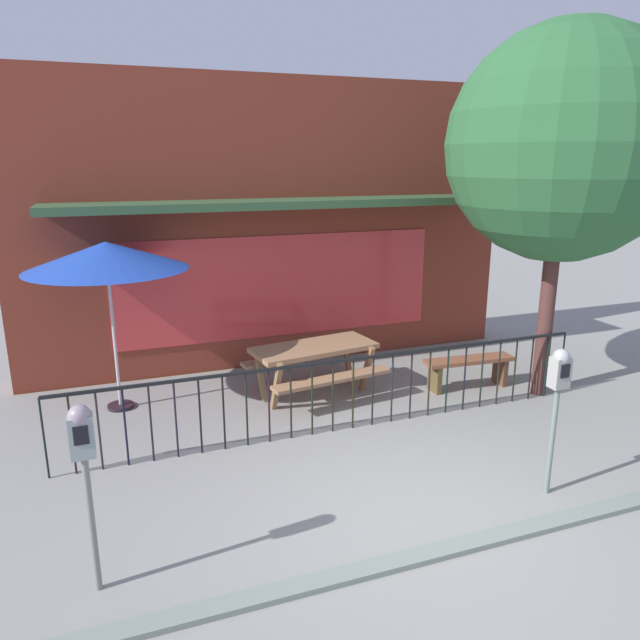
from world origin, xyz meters
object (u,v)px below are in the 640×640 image
Objects in this scene: patio_bench at (469,366)px; street_tree at (564,145)px; picnic_table_left at (314,356)px; parking_meter_far at (83,450)px; patio_umbrella at (107,257)px; parking_meter_near at (558,384)px.

patio_bench is 3.39m from street_tree.
parking_meter_far is (-3.04, -3.26, 0.64)m from picnic_table_left.
parking_meter_near is at bearing -43.22° from patio_umbrella.
parking_meter_near is at bearing -107.91° from patio_bench.
parking_meter_far is (-5.35, -2.72, 0.90)m from patio_bench.
patio_bench is at bearing 72.09° from parking_meter_near.
patio_umbrella is at bearing 164.79° from street_tree.
parking_meter_near is (-0.91, -2.82, 0.87)m from patio_bench.
street_tree is (6.23, 2.17, 2.33)m from parking_meter_far.
picnic_table_left is at bearing 46.97° from parking_meter_far.
patio_umbrella reaches higher than parking_meter_far.
parking_meter_far is at bearing -160.80° from street_tree.
street_tree is (1.79, 2.27, 2.35)m from parking_meter_near.
parking_meter_far is at bearing -153.06° from patio_bench.
patio_umbrella is 5.45m from patio_bench.
patio_umbrella is at bearing 168.13° from patio_bench.
picnic_table_left is 3.18m from patio_umbrella.
patio_umbrella is at bearing 136.78° from parking_meter_near.
parking_meter_far is (-0.32, -3.78, -0.91)m from patio_umbrella.
patio_umbrella reaches higher than parking_meter_near.
patio_umbrella is 1.45× the size of parking_meter_far.
picnic_table_left is at bearing 166.87° from patio_bench.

